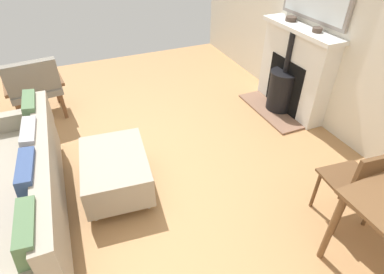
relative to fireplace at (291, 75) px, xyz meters
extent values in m
cube|color=#A87A4C|center=(2.46, 0.22, -0.50)|extent=(5.35, 5.94, 0.01)
cube|color=beige|center=(-0.22, 0.22, 0.88)|extent=(0.12, 5.94, 2.75)
cube|color=brown|center=(0.26, 0.00, -0.48)|extent=(0.35, 1.07, 0.03)
cube|color=silver|center=(-0.04, 0.00, 0.04)|extent=(0.24, 1.13, 1.07)
cube|color=black|center=(0.06, 0.00, -0.13)|extent=(0.06, 0.66, 0.69)
cylinder|color=black|center=(0.10, 0.00, -0.21)|extent=(0.36, 0.36, 0.52)
cylinder|color=black|center=(0.10, 0.00, 0.06)|extent=(0.38, 0.38, 0.02)
cylinder|color=black|center=(0.10, 0.00, 0.32)|extent=(0.07, 0.07, 0.51)
cube|color=silver|center=(-0.01, 0.00, 0.60)|extent=(0.29, 1.21, 0.05)
cylinder|color=#47382D|center=(-0.04, -0.25, 0.65)|extent=(0.14, 0.14, 0.05)
torus|color=#47382D|center=(-0.04, -0.25, 0.67)|extent=(0.14, 0.14, 0.01)
cylinder|color=#47382D|center=(-0.04, 0.23, 0.65)|extent=(0.11, 0.11, 0.05)
torus|color=#47382D|center=(-0.04, 0.23, 0.67)|extent=(0.11, 0.11, 0.01)
cylinder|color=#B2B2B7|center=(3.04, -0.14, -0.45)|extent=(0.04, 0.04, 0.10)
cube|color=gray|center=(3.40, 0.71, -0.25)|extent=(0.90, 2.03, 0.30)
cube|color=gray|center=(3.03, 0.72, 0.08)|extent=(0.17, 2.02, 0.34)
cube|color=gray|center=(3.39, -0.24, 0.00)|extent=(0.83, 0.13, 0.18)
cube|color=#4C6B47|center=(3.12, -0.07, 0.09)|extent=(0.16, 0.42, 0.42)
cube|color=#99999E|center=(3.13, 0.45, 0.09)|extent=(0.18, 0.41, 0.41)
cube|color=#334775|center=(3.13, 0.94, 0.09)|extent=(0.16, 0.42, 0.42)
cube|color=#4C6B47|center=(3.14, 1.48, 0.09)|extent=(0.17, 0.41, 0.41)
cylinder|color=#B2B2B7|center=(2.69, 0.29, -0.45)|extent=(0.04, 0.04, 0.09)
cylinder|color=#B2B2B7|center=(2.75, 0.95, -0.45)|extent=(0.04, 0.04, 0.09)
cylinder|color=#B2B2B7|center=(2.21, 0.34, -0.45)|extent=(0.04, 0.04, 0.09)
cylinder|color=#B2B2B7|center=(2.28, 1.00, -0.45)|extent=(0.04, 0.04, 0.09)
cube|color=gray|center=(2.48, 0.64, -0.25)|extent=(0.68, 0.89, 0.32)
cube|color=brown|center=(2.90, -1.41, -0.31)|extent=(0.05, 0.05, 0.37)
cube|color=brown|center=(3.41, -1.35, -0.31)|extent=(0.05, 0.05, 0.37)
cube|color=brown|center=(2.85, -0.94, -0.31)|extent=(0.05, 0.05, 0.37)
cube|color=brown|center=(3.35, -0.88, -0.31)|extent=(0.05, 0.05, 0.37)
cube|color=slate|center=(3.13, -1.15, -0.10)|extent=(0.66, 0.63, 0.08)
cube|color=slate|center=(3.10, -0.90, 0.14)|extent=(0.61, 0.21, 0.43)
cube|color=brown|center=(2.81, -1.18, -0.01)|extent=(0.10, 0.53, 0.04)
cube|color=brown|center=(3.44, -1.11, -0.01)|extent=(0.10, 0.53, 0.04)
cylinder|color=brown|center=(1.15, 2.02, -0.15)|extent=(0.05, 0.05, 0.71)
cylinder|color=brown|center=(0.55, 1.61, -0.28)|extent=(0.04, 0.04, 0.43)
cylinder|color=brown|center=(0.87, 1.57, -0.28)|extent=(0.04, 0.04, 0.43)
cylinder|color=brown|center=(0.59, 1.93, -0.28)|extent=(0.04, 0.04, 0.43)
cylinder|color=brown|center=(0.90, 1.89, -0.28)|extent=(0.04, 0.04, 0.43)
cube|color=brown|center=(0.73, 1.75, -0.06)|extent=(0.44, 0.44, 0.02)
cube|color=brown|center=(0.75, 1.92, 0.14)|extent=(0.36, 0.08, 0.38)
camera|label=1|loc=(2.67, 2.94, 1.76)|focal=28.93mm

